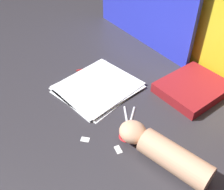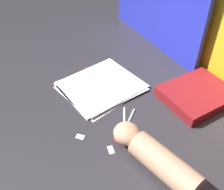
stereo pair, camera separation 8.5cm
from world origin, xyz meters
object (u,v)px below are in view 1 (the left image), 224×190
object	(u,v)px
paper_stack	(98,87)
scissors	(129,129)
book_closed	(193,88)
hand_forearm	(164,152)

from	to	relation	value
paper_stack	scissors	distance (m)	0.26
paper_stack	book_closed	distance (m)	0.39
paper_stack	hand_forearm	world-z (taller)	hand_forearm
paper_stack	scissors	world-z (taller)	paper_stack
paper_stack	hand_forearm	bearing A→B (deg)	-15.28
scissors	hand_forearm	distance (m)	0.16
book_closed	hand_forearm	world-z (taller)	hand_forearm
hand_forearm	book_closed	bearing A→B (deg)	106.17
scissors	hand_forearm	bearing A→B (deg)	-7.43
book_closed	hand_forearm	bearing A→B (deg)	-73.83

